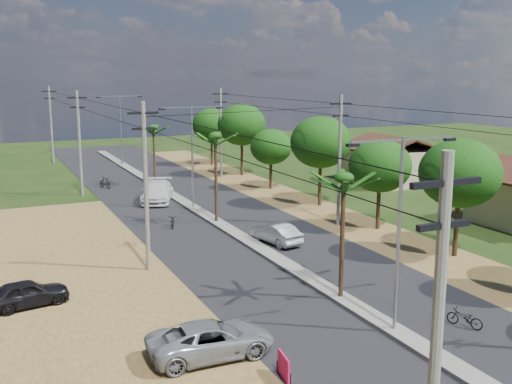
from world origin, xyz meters
TOP-DOWN VIEW (x-y plane):
  - ground at (0.00, 0.00)m, footprint 160.00×160.00m
  - road at (0.00, 15.00)m, footprint 12.00×110.00m
  - median at (0.00, 18.00)m, footprint 1.00×90.00m
  - dirt_shoulder_east at (8.50, 15.00)m, footprint 5.00×90.00m
  - house_east_far at (21.00, 28.00)m, footprint 7.60×7.50m
  - tree_east_c at (9.70, 7.00)m, footprint 4.60×4.60m
  - tree_east_d at (9.40, 14.00)m, footprint 4.20×4.20m
  - tree_east_e at (9.60, 22.00)m, footprint 4.80×4.80m
  - tree_east_f at (9.20, 30.00)m, footprint 3.80×3.80m
  - tree_east_g at (9.80, 38.00)m, footprint 5.00×5.00m
  - tree_east_h at (9.50, 46.00)m, footprint 4.40×4.40m
  - palm_median_near at (0.00, 4.00)m, footprint 2.00×2.00m
  - palm_median_mid at (0.00, 20.00)m, footprint 2.00×2.00m
  - palm_median_far at (0.00, 36.00)m, footprint 2.00×2.00m
  - streetlight_near at (0.00, 0.00)m, footprint 5.10×0.18m
  - streetlight_mid at (0.00, 25.00)m, footprint 5.10×0.18m
  - streetlight_far at (0.00, 50.00)m, footprint 5.10×0.18m
  - utility_pole_w_a at (-7.00, -10.00)m, footprint 1.60×0.24m
  - utility_pole_w_b at (-7.00, 12.00)m, footprint 1.60×0.24m
  - utility_pole_w_c at (-7.00, 34.00)m, footprint 1.60×0.24m
  - utility_pole_w_d at (-7.00, 55.00)m, footprint 1.60×0.24m
  - utility_pole_e_b at (7.50, 16.00)m, footprint 1.60×0.24m
  - utility_pole_e_c at (7.50, 38.00)m, footprint 1.60×0.24m
  - car_silver_mid at (1.50, 13.67)m, footprint 1.98×4.03m
  - car_white_far at (-1.75, 28.88)m, footprint 4.22×6.03m
  - car_parked_silver at (-7.50, 1.16)m, footprint 4.81×2.29m
  - car_parked_dark at (-13.31, 9.21)m, footprint 3.83×2.06m
  - moto_rider_east at (2.94, -0.82)m, footprint 1.13×1.62m
  - moto_rider_west_a at (-3.14, 20.18)m, footprint 1.06×1.78m
  - moto_rider_west_b at (-4.55, 36.56)m, footprint 1.11×1.82m
  - roadside_sign at (-5.84, -1.48)m, footprint 0.24×1.10m

SIDE VIEW (x-z plane):
  - ground at x=0.00m, z-range 0.00..0.00m
  - dirt_shoulder_east at x=8.50m, z-range 0.00..0.03m
  - road at x=0.00m, z-range 0.00..0.04m
  - median at x=0.00m, z-range 0.00..0.18m
  - moto_rider_east at x=2.94m, z-range 0.00..0.81m
  - moto_rider_west_a at x=-3.14m, z-range 0.00..0.88m
  - roadside_sign at x=-5.84m, z-range 0.00..0.92m
  - moto_rider_west_b at x=-4.55m, z-range 0.00..1.06m
  - car_parked_dark at x=-13.31m, z-range 0.00..1.24m
  - car_silver_mid at x=1.50m, z-range 0.00..1.27m
  - car_parked_silver at x=-7.50m, z-range 0.00..1.32m
  - car_white_far at x=-1.75m, z-range 0.00..1.62m
  - house_east_far at x=21.00m, z-range 0.09..4.69m
  - tree_east_f at x=9.20m, z-range 1.13..6.64m
  - tree_east_d at x=9.40m, z-range 1.27..7.41m
  - tree_east_h at x=9.50m, z-range 1.38..7.90m
  - utility_pole_w_a at x=-7.00m, z-range 0.26..9.26m
  - utility_pole_w_b at x=-7.00m, z-range 0.26..9.26m
  - utility_pole_w_c at x=-7.00m, z-range 0.26..9.26m
  - utility_pole_w_d at x=-7.00m, z-range 0.26..9.26m
  - utility_pole_e_b at x=7.50m, z-range 0.26..9.26m
  - utility_pole_e_c at x=7.50m, z-range 0.26..9.26m
  - streetlight_near at x=0.00m, z-range 0.79..8.79m
  - streetlight_mid at x=0.00m, z-range 0.79..8.79m
  - streetlight_far at x=0.00m, z-range 0.79..8.79m
  - tree_east_c at x=9.70m, z-range 1.45..8.28m
  - tree_east_e at x=9.60m, z-range 1.52..8.66m
  - tree_east_g at x=9.80m, z-range 1.55..8.93m
  - palm_median_far at x=0.00m, z-range 2.34..8.19m
  - palm_median_near at x=0.00m, z-range 2.46..8.61m
  - palm_median_mid at x=0.00m, z-range 2.62..9.17m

